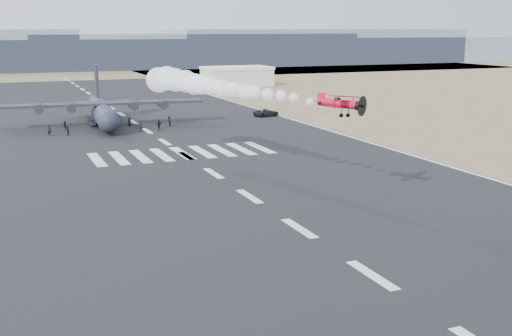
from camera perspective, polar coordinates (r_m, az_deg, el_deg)
ground at (r=47.76m, az=10.28°, el=-9.35°), size 500.00×500.00×0.00m
scrub_far at (r=268.86m, az=-17.23°, el=8.05°), size 500.00×80.00×0.00m
runway_markings at (r=101.70m, az=-8.12°, el=2.30°), size 60.00×260.00×0.01m
ridge_seg_d at (r=298.38m, az=-17.87°, el=9.63°), size 150.00×50.00×13.00m
ridge_seg_e at (r=310.49m, az=-5.66°, el=10.42°), size 150.00×50.00×15.00m
ridge_seg_f at (r=335.00m, az=5.23°, el=10.73°), size 150.00×50.00×17.00m
ridge_seg_g at (r=369.53m, az=14.36°, el=10.24°), size 150.00×50.00×13.00m
hangar_right at (r=200.49m, az=-1.72°, el=8.18°), size 20.50×12.50×5.90m
aerobatic_biplane at (r=63.37m, az=7.59°, el=5.72°), size 5.57×5.19×2.39m
smoke_trail at (r=84.85m, az=-6.19°, el=7.58°), size 11.22×33.04×3.50m
transport_aircraft at (r=122.05m, az=-13.53°, el=5.04°), size 36.68×30.16×10.58m
support_vehicle at (r=130.46m, az=0.94°, el=4.95°), size 5.83×3.73×1.50m
crew_a at (r=111.95m, az=-17.92°, el=3.21°), size 0.83×0.78×1.81m
crew_b at (r=110.91m, az=-16.43°, el=3.18°), size 0.95×0.81×1.66m
crew_c at (r=118.00m, az=-14.32°, el=3.84°), size 0.54×1.11×1.70m
crew_d at (r=113.43m, az=-8.61°, el=3.80°), size 1.23×0.92×1.88m
crew_e at (r=119.73m, az=-11.19°, el=4.07°), size 0.85×0.90×1.58m
crew_f at (r=117.85m, az=-16.63°, el=3.66°), size 0.56×1.48×1.57m
crew_g at (r=113.19m, az=-10.19°, el=3.71°), size 0.67×0.76×1.81m
crew_h at (r=117.91m, az=-7.76°, el=4.13°), size 0.91×1.04×1.83m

